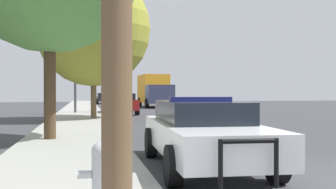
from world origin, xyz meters
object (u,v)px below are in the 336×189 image
(police_car, at_px, (203,132))
(tree_sidewalk_mid, at_px, (93,29))
(car_background_midblock, at_px, (121,103))
(fire_hydrant, at_px, (102,170))
(traffic_light, at_px, (97,62))
(box_truck, at_px, (154,90))
(car_background_distant, at_px, (104,98))

(police_car, height_order, tree_sidewalk_mid, tree_sidewalk_mid)
(car_background_midblock, bearing_deg, fire_hydrant, -97.40)
(traffic_light, xyz_separation_m, box_truck, (5.72, 11.31, -1.84))
(fire_hydrant, xyz_separation_m, tree_sidewalk_mid, (0.21, 17.23, 4.29))
(fire_hydrant, xyz_separation_m, traffic_light, (0.58, 23.33, 2.95))
(police_car, bearing_deg, car_background_distant, -87.62)
(car_background_distant, distance_m, box_truck, 12.37)
(police_car, distance_m, fire_hydrant, 3.58)
(box_truck, relative_size, tree_sidewalk_mid, 0.93)
(car_background_distant, bearing_deg, tree_sidewalk_mid, -95.91)
(police_car, distance_m, box_truck, 32.06)
(police_car, xyz_separation_m, traffic_light, (-1.57, 20.47, 2.76))
(police_car, relative_size, tree_sidewalk_mid, 0.68)
(traffic_light, distance_m, car_background_distant, 23.06)
(car_background_midblock, xyz_separation_m, tree_sidewalk_mid, (-1.96, -5.79, 4.09))
(tree_sidewalk_mid, bearing_deg, car_background_distant, 86.56)
(fire_hydrant, distance_m, box_truck, 35.22)
(tree_sidewalk_mid, bearing_deg, box_truck, 70.71)
(tree_sidewalk_mid, bearing_deg, fire_hydrant, -90.71)
(fire_hydrant, distance_m, traffic_light, 23.52)
(fire_hydrant, distance_m, car_background_distant, 46.22)
(car_background_distant, bearing_deg, traffic_light, -95.90)
(fire_hydrant, relative_size, car_background_midblock, 0.17)
(car_background_distant, bearing_deg, fire_hydrant, -94.89)
(traffic_light, xyz_separation_m, car_background_distant, (1.37, 22.85, -2.79))
(police_car, xyz_separation_m, box_truck, (4.15, 31.77, 0.92))
(police_car, height_order, fire_hydrant, police_car)
(traffic_light, bearing_deg, police_car, -85.62)
(fire_hydrant, relative_size, car_background_distant, 0.17)
(traffic_light, distance_m, box_truck, 12.80)
(car_background_midblock, bearing_deg, police_car, -92.07)
(police_car, height_order, car_background_midblock, police_car)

